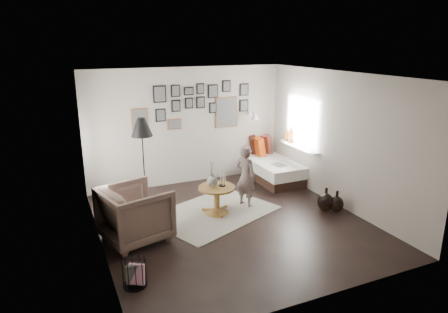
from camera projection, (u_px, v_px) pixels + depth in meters
name	position (u px, v px, depth m)	size (l,w,h in m)	color
ground	(233.00, 223.00, 7.13)	(4.80, 4.80, 0.00)	black
wall_back	(187.00, 126.00, 8.88)	(4.50, 4.50, 0.00)	gray
wall_front	(321.00, 204.00, 4.67)	(4.50, 4.50, 0.00)	gray
wall_left	(96.00, 170.00, 5.89)	(4.80, 4.80, 0.00)	gray
wall_right	(339.00, 140.00, 7.65)	(4.80, 4.80, 0.00)	gray
ceiling	(234.00, 75.00, 6.41)	(4.80, 4.80, 0.00)	white
door_left	(89.00, 164.00, 7.02)	(0.00, 2.14, 2.14)	white
window_right	(295.00, 143.00, 8.90)	(0.15, 1.32, 1.30)	white
gallery_wall	(199.00, 106.00, 8.85)	(2.74, 0.03, 1.08)	brown
wall_sconce	(254.00, 116.00, 9.20)	(0.18, 0.36, 0.16)	white
rug	(214.00, 213.00, 7.54)	(2.23, 1.56, 0.01)	silver
pedestal_table	(217.00, 201.00, 7.46)	(0.68, 0.68, 0.53)	brown
vase	(212.00, 179.00, 7.32)	(0.19, 0.19, 0.49)	black
candles	(222.00, 180.00, 7.39)	(0.12, 0.12, 0.25)	black
daybed	(266.00, 164.00, 9.51)	(0.90, 2.14, 1.02)	black
magazine_on_daybed	(279.00, 165.00, 8.87)	(0.23, 0.31, 0.02)	black
armchair	(135.00, 214.00, 6.42)	(0.97, 1.00, 0.91)	brown
armchair_cushion	(136.00, 211.00, 6.47)	(0.41, 0.41, 0.10)	silver
floor_lamp	(142.00, 130.00, 7.49)	(0.41, 0.41, 1.75)	black
magazine_basket	(134.00, 273.00, 5.26)	(0.40, 0.40, 0.38)	black
demijohn_large	(326.00, 202.00, 7.59)	(0.31, 0.31, 0.46)	black
demijohn_small	(336.00, 204.00, 7.55)	(0.27, 0.27, 0.42)	black
child	(246.00, 176.00, 7.73)	(0.44, 0.29, 1.21)	brown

